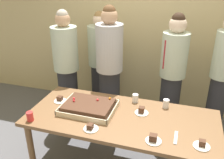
# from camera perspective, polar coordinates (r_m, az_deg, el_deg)

# --- Properties ---
(interior_back_panel) EXTENTS (8.00, 0.12, 3.00)m
(interior_back_panel) POSITION_cam_1_polar(r_m,az_deg,el_deg) (3.84, 9.02, 14.20)
(interior_back_panel) COLOR #CCB784
(interior_back_panel) RESTS_ON ground_plane
(party_table) EXTENTS (2.03, 0.90, 0.73)m
(party_table) POSITION_cam_1_polar(r_m,az_deg,el_deg) (2.68, 2.23, -10.02)
(party_table) COLOR brown
(party_table) RESTS_ON ground_plane
(sheet_cake) EXTENTS (0.59, 0.45, 0.11)m
(sheet_cake) POSITION_cam_1_polar(r_m,az_deg,el_deg) (2.74, -5.51, -6.34)
(sheet_cake) COLOR beige
(sheet_cake) RESTS_ON party_table
(plated_slice_near_left) EXTENTS (0.15, 0.15, 0.06)m
(plated_slice_near_left) POSITION_cam_1_polar(r_m,az_deg,el_deg) (2.98, -12.05, -4.68)
(plated_slice_near_left) COLOR white
(plated_slice_near_left) RESTS_ON party_table
(plated_slice_near_right) EXTENTS (0.15, 0.15, 0.06)m
(plated_slice_near_right) POSITION_cam_1_polar(r_m,az_deg,el_deg) (2.45, -5.03, -11.19)
(plated_slice_near_right) COLOR white
(plated_slice_near_right) RESTS_ON party_table
(plated_slice_far_left) EXTENTS (0.15, 0.15, 0.06)m
(plated_slice_far_left) POSITION_cam_1_polar(r_m,az_deg,el_deg) (2.38, 20.28, -14.17)
(plated_slice_far_left) COLOR white
(plated_slice_far_left) RESTS_ON party_table
(plated_slice_far_right) EXTENTS (0.15, 0.15, 0.07)m
(plated_slice_far_right) POSITION_cam_1_polar(r_m,az_deg,el_deg) (2.70, 6.92, -7.41)
(plated_slice_far_right) COLOR white
(plated_slice_far_right) RESTS_ON party_table
(plated_slice_center_front) EXTENTS (0.15, 0.15, 0.07)m
(plated_slice_center_front) POSITION_cam_1_polar(r_m,az_deg,el_deg) (2.32, 9.63, -13.61)
(plated_slice_center_front) COLOR white
(plated_slice_center_front) RESTS_ON party_table
(drink_cup_nearest) EXTENTS (0.07, 0.07, 0.10)m
(drink_cup_nearest) POSITION_cam_1_polar(r_m,az_deg,el_deg) (2.84, 12.52, -5.53)
(drink_cup_nearest) COLOR white
(drink_cup_nearest) RESTS_ON party_table
(drink_cup_middle) EXTENTS (0.07, 0.07, 0.10)m
(drink_cup_middle) POSITION_cam_1_polar(r_m,az_deg,el_deg) (2.89, 5.48, -4.38)
(drink_cup_middle) COLOR white
(drink_cup_middle) RESTS_ON party_table
(drink_cup_far_end) EXTENTS (0.07, 0.07, 0.10)m
(drink_cup_far_end) POSITION_cam_1_polar(r_m,az_deg,el_deg) (2.69, -18.66, -8.18)
(drink_cup_far_end) COLOR red
(drink_cup_far_end) RESTS_ON party_table
(cake_server_utensil) EXTENTS (0.03, 0.20, 0.01)m
(cake_server_utensil) POSITION_cam_1_polar(r_m,az_deg,el_deg) (2.42, 14.71, -13.02)
(cake_server_utensil) COLOR silver
(cake_server_utensil) RESTS_ON party_table
(person_serving_front) EXTENTS (0.34, 0.34, 1.69)m
(person_serving_front) POSITION_cam_1_polar(r_m,az_deg,el_deg) (3.36, 13.92, 1.24)
(person_serving_front) COLOR #28282D
(person_serving_front) RESTS_ON ground_plane
(person_green_shirt_behind) EXTENTS (0.36, 0.36, 1.77)m
(person_green_shirt_behind) POSITION_cam_1_polar(r_m,az_deg,el_deg) (3.31, -0.59, 2.34)
(person_green_shirt_behind) COLOR #28282D
(person_green_shirt_behind) RESTS_ON ground_plane
(person_striped_tie_right) EXTENTS (0.36, 0.36, 1.69)m
(person_striped_tie_right) POSITION_cam_1_polar(r_m,az_deg,el_deg) (3.57, -10.59, 2.78)
(person_striped_tie_right) COLOR #28282D
(person_striped_tie_right) RESTS_ON ground_plane
(person_far_right_suit) EXTENTS (0.30, 0.30, 1.72)m
(person_far_right_suit) POSITION_cam_1_polar(r_m,az_deg,el_deg) (3.45, 24.24, 0.79)
(person_far_right_suit) COLOR #28282D
(person_far_right_suit) RESTS_ON ground_plane
(person_left_edge_reaching) EXTENTS (0.36, 0.36, 1.63)m
(person_left_edge_reaching) POSITION_cam_1_polar(r_m,az_deg,el_deg) (3.79, -2.80, 3.85)
(person_left_edge_reaching) COLOR #28282D
(person_left_edge_reaching) RESTS_ON ground_plane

